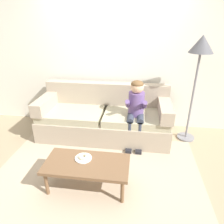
# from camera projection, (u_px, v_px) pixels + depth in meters

# --- Properties ---
(ground) EXTENTS (10.00, 10.00, 0.00)m
(ground) POSITION_uv_depth(u_px,v_px,m) (101.00, 163.00, 3.05)
(ground) COLOR #9E896B
(wall_back) EXTENTS (8.00, 0.10, 2.80)m
(wall_back) POSITION_uv_depth(u_px,v_px,m) (113.00, 53.00, 3.72)
(wall_back) COLOR silver
(wall_back) RESTS_ON ground
(area_rug) EXTENTS (2.84, 2.01, 0.01)m
(area_rug) POSITION_uv_depth(u_px,v_px,m) (97.00, 174.00, 2.82)
(area_rug) COLOR tan
(area_rug) RESTS_ON ground
(couch) EXTENTS (2.28, 0.90, 0.91)m
(couch) POSITION_uv_depth(u_px,v_px,m) (104.00, 118.00, 3.68)
(couch) COLOR tan
(couch) RESTS_ON ground
(coffee_table) EXTENTS (1.04, 0.51, 0.38)m
(coffee_table) POSITION_uv_depth(u_px,v_px,m) (87.00, 165.00, 2.49)
(coffee_table) COLOR brown
(coffee_table) RESTS_ON ground
(person_child) EXTENTS (0.34, 0.58, 1.10)m
(person_child) POSITION_uv_depth(u_px,v_px,m) (136.00, 107.00, 3.29)
(person_child) COLOR #664C84
(person_child) RESTS_ON ground
(plate) EXTENTS (0.21, 0.21, 0.01)m
(plate) POSITION_uv_depth(u_px,v_px,m) (83.00, 158.00, 2.54)
(plate) COLOR white
(plate) RESTS_ON coffee_table
(donut) EXTENTS (0.15, 0.15, 0.04)m
(donut) POSITION_uv_depth(u_px,v_px,m) (83.00, 157.00, 2.53)
(donut) COLOR beige
(donut) RESTS_ON plate
(floor_lamp) EXTENTS (0.37, 0.37, 1.77)m
(floor_lamp) POSITION_uv_depth(u_px,v_px,m) (200.00, 54.00, 3.07)
(floor_lamp) COLOR slate
(floor_lamp) RESTS_ON ground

